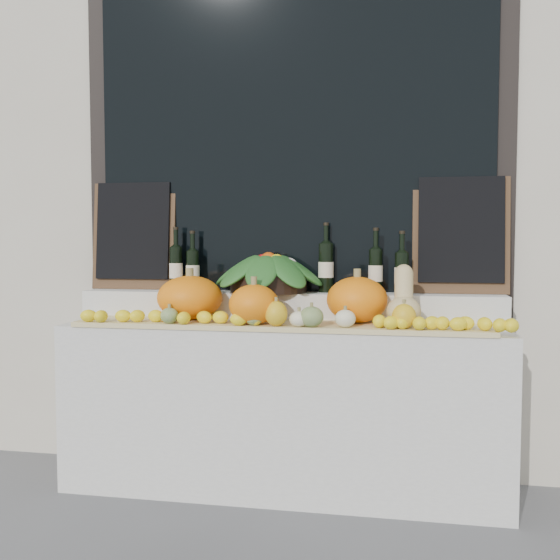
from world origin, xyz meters
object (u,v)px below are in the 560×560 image
(produce_bowl, at_px, (269,273))
(wine_bottle_tall, at_px, (326,267))
(pumpkin_right, at_px, (357,300))
(pumpkin_left, at_px, (190,298))
(butternut_squash, at_px, (404,302))

(produce_bowl, height_order, wine_bottle_tall, wine_bottle_tall)
(pumpkin_right, distance_m, wine_bottle_tall, 0.33)
(pumpkin_left, relative_size, butternut_squash, 1.15)
(pumpkin_left, height_order, pumpkin_right, pumpkin_right)
(pumpkin_left, xyz_separation_m, pumpkin_right, (0.88, 0.03, 0.00))
(produce_bowl, xyz_separation_m, wine_bottle_tall, (0.31, 0.05, 0.03))
(produce_bowl, relative_size, wine_bottle_tall, 1.69)
(pumpkin_left, distance_m, butternut_squash, 1.11)
(butternut_squash, distance_m, wine_bottle_tall, 0.55)
(butternut_squash, bearing_deg, wine_bottle_tall, 142.24)
(butternut_squash, relative_size, produce_bowl, 0.47)
(pumpkin_right, height_order, wine_bottle_tall, wine_bottle_tall)
(butternut_squash, distance_m, produce_bowl, 0.78)
(pumpkin_right, height_order, produce_bowl, produce_bowl)
(butternut_squash, height_order, wine_bottle_tall, wine_bottle_tall)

